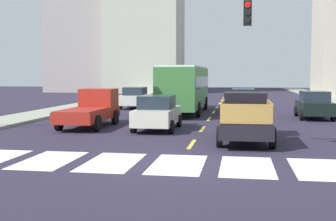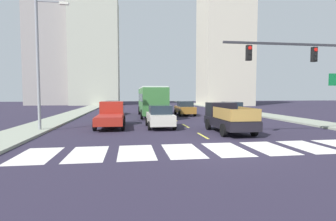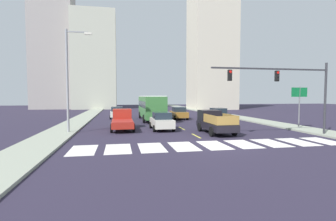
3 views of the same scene
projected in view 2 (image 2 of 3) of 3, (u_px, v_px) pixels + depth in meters
name	position (u px, v px, depth m)	size (l,w,h in m)	color
ground_plane	(227.00, 149.00, 12.22)	(160.00, 160.00, 0.00)	#292437
sidewalk_right	(262.00, 115.00, 31.65)	(2.94, 110.00, 0.15)	#969C8A
sidewalk_left	(65.00, 117.00, 28.31)	(2.94, 110.00, 0.15)	#969C8A
crosswalk_stripe_0	(36.00, 155.00, 10.99)	(1.59, 3.14, 0.01)	silver
crosswalk_stripe_1	(88.00, 154.00, 11.30)	(1.59, 3.14, 0.01)	silver
crosswalk_stripe_2	(136.00, 152.00, 11.60)	(1.59, 3.14, 0.01)	silver
crosswalk_stripe_3	(183.00, 151.00, 11.91)	(1.59, 3.14, 0.01)	silver
crosswalk_stripe_4	(227.00, 149.00, 12.22)	(1.59, 3.14, 0.01)	silver
crosswalk_stripe_5	(268.00, 148.00, 12.52)	(1.59, 3.14, 0.01)	silver
crosswalk_stripe_6	(308.00, 147.00, 12.83)	(1.59, 3.14, 0.01)	silver
lane_dash_0	(203.00, 136.00, 16.16)	(0.16, 2.40, 0.01)	#DED247
lane_dash_1	(186.00, 126.00, 21.10)	(0.16, 2.40, 0.01)	#DED247
lane_dash_2	(175.00, 120.00, 26.04)	(0.16, 2.40, 0.01)	#DED247
lane_dash_3	(168.00, 116.00, 30.97)	(0.16, 2.40, 0.01)	#DED247
lane_dash_4	(162.00, 113.00, 35.91)	(0.16, 2.40, 0.01)	#DED247
lane_dash_5	(158.00, 110.00, 40.84)	(0.16, 2.40, 0.01)	#DED247
lane_dash_6	(155.00, 109.00, 45.78)	(0.16, 2.40, 0.01)	#DED247
lane_dash_7	(153.00, 107.00, 50.72)	(0.16, 2.40, 0.01)	#DED247
pickup_stakebed	(227.00, 118.00, 17.83)	(2.18, 5.20, 1.96)	black
pickup_dark	(111.00, 115.00, 20.37)	(2.18, 5.20, 1.96)	#A02319
city_bus	(151.00, 99.00, 29.58)	(2.72, 10.80, 3.32)	#387538
sedan_near_right	(160.00, 116.00, 19.98)	(2.02, 4.40, 1.72)	beige
sedan_mid	(185.00, 108.00, 31.30)	(2.02, 4.40, 1.72)	#9F6927
sedan_far	(231.00, 110.00, 28.25)	(2.02, 4.40, 1.72)	black
sedan_near_left	(113.00, 108.00, 32.73)	(2.02, 4.40, 1.72)	silver
traffic_signal_gantry	(333.00, 66.00, 15.23)	(10.04, 0.27, 6.00)	#2D2D33
streetlight_left	(40.00, 59.00, 17.68)	(2.20, 0.28, 9.00)	gray
block_mid_left	(225.00, 35.00, 58.14)	(10.49, 9.69, 31.35)	beige
block_mid_right	(96.00, 53.00, 61.35)	(10.69, 9.59, 24.44)	#B1B39F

